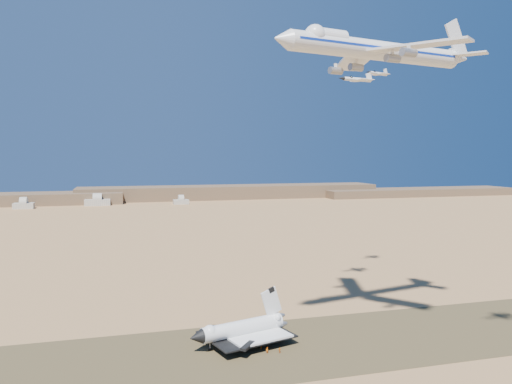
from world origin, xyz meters
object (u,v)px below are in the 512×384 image
object	(u,v)px
shuttle	(241,330)
crew_b	(267,350)
carrier_747	(372,50)
chase_jet_d	(378,73)
crew_c	(280,350)
crew_a	(261,347)
chase_jet_c	(357,79)

from	to	relation	value
shuttle	crew_b	bearing A→B (deg)	-74.98
crew_b	shuttle	bearing A→B (deg)	-18.15
carrier_747	chase_jet_d	xyz separation A→B (m)	(39.72, 68.19, 5.05)
crew_c	chase_jet_d	size ratio (longest dim) A/B	0.12
shuttle	carrier_747	bearing A→B (deg)	-33.86
crew_b	crew_c	bearing A→B (deg)	-152.39
shuttle	chase_jet_d	bearing A→B (deg)	19.12
crew_a	chase_jet_d	xyz separation A→B (m)	(73.75, 62.07, 98.22)
crew_a	chase_jet_d	size ratio (longest dim) A/B	0.12
crew_c	crew_b	bearing A→B (deg)	26.66
shuttle	crew_c	xyz separation A→B (m)	(9.70, -10.50, -3.75)
crew_a	chase_jet_d	world-z (taller)	chase_jet_d
carrier_747	crew_a	bearing A→B (deg)	158.13
chase_jet_d	carrier_747	bearing A→B (deg)	-140.21
crew_a	shuttle	bearing A→B (deg)	31.49
shuttle	chase_jet_c	distance (m)	108.61
shuttle	crew_b	size ratio (longest dim) A/B	18.39
crew_b	chase_jet_c	bearing A→B (deg)	-99.81
crew_c	chase_jet_d	world-z (taller)	chase_jet_d
crew_a	chase_jet_c	distance (m)	111.28
carrier_747	crew_c	bearing A→B (deg)	164.72
carrier_747	chase_jet_c	xyz separation A→B (m)	(17.08, 44.25, -1.97)
shuttle	crew_a	distance (m)	8.78
chase_jet_c	chase_jet_d	bearing A→B (deg)	38.21
shuttle	carrier_747	size ratio (longest dim) A/B	0.46
shuttle	crew_b	distance (m)	11.83
crew_b	chase_jet_d	size ratio (longest dim) A/B	0.14
shuttle	carrier_747	world-z (taller)	carrier_747
crew_a	crew_b	size ratio (longest dim) A/B	0.84
shuttle	crew_c	distance (m)	14.78
chase_jet_c	shuttle	bearing A→B (deg)	-158.73
crew_c	shuttle	bearing A→B (deg)	-7.67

